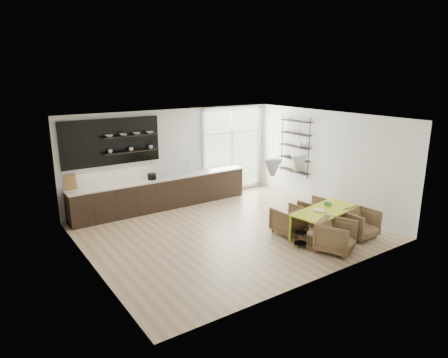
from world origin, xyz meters
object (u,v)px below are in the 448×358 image
dining_table (326,212)px  armchair_front_left (336,236)px  armchair_back_left (289,220)px  armchair_front_right (359,223)px  armchair_back_right (315,211)px  wire_stool (301,237)px

dining_table → armchair_front_left: bearing=-132.3°
armchair_back_left → armchair_front_right: armchair_front_right is taller
armchair_back_left → armchair_back_right: (1.06, 0.11, -0.01)m
dining_table → armchair_front_left: 0.92m
armchair_back_right → armchair_back_left: bearing=-2.1°
armchair_back_left → armchair_back_right: bearing=-175.8°
dining_table → armchair_back_right: dining_table is taller
armchair_back_left → wire_stool: (-0.38, -0.80, -0.09)m
armchair_back_right → wire_stool: (-1.43, -0.91, -0.09)m
dining_table → wire_stool: dining_table is taller
armchair_back_right → armchair_front_left: armchair_front_left is taller
armchair_back_left → armchair_front_left: size_ratio=0.94×
dining_table → armchair_back_left: (-0.60, 0.64, -0.30)m
armchair_back_left → armchair_back_right: size_ratio=1.02×
armchair_back_right → armchair_front_right: 1.29m
armchair_front_right → wire_stool: (-1.64, 0.37, -0.11)m
armchair_front_right → wire_stool: armchair_front_right is taller
dining_table → armchair_back_right: size_ratio=2.73×
armchair_front_left → armchair_back_left: bearing=72.2°
dining_table → armchair_front_right: size_ratio=2.59×
dining_table → armchair_front_right: armchair_front_right is taller
armchair_front_left → armchair_front_right: armchair_front_left is taller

